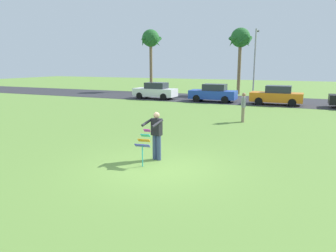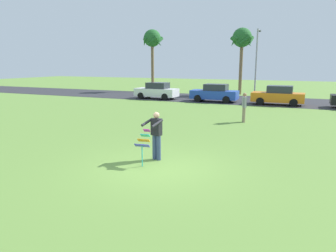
% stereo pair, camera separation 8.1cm
% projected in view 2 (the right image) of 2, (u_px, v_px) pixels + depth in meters
% --- Properties ---
extents(ground_plane, '(120.00, 120.00, 0.00)m').
position_uv_depth(ground_plane, '(158.00, 168.00, 10.41)').
color(ground_plane, olive).
extents(road_strip, '(120.00, 8.00, 0.01)m').
position_uv_depth(road_strip, '(256.00, 101.00, 29.35)').
color(road_strip, '#2D2D33').
rests_on(road_strip, ground).
extents(person_kite_flyer, '(0.63, 0.72, 1.73)m').
position_uv_depth(person_kite_flyer, '(156.00, 134.00, 11.09)').
color(person_kite_flyer, '#384772').
rests_on(person_kite_flyer, ground).
extents(kite_held, '(0.53, 0.68, 1.20)m').
position_uv_depth(kite_held, '(144.00, 142.00, 10.52)').
color(kite_held, '#D83399').
rests_on(kite_held, ground).
extents(parked_car_white, '(4.23, 1.89, 1.60)m').
position_uv_depth(parked_car_white, '(157.00, 91.00, 30.74)').
color(parked_car_white, white).
rests_on(parked_car_white, ground).
extents(parked_car_blue, '(4.22, 1.87, 1.60)m').
position_uv_depth(parked_car_blue, '(215.00, 93.00, 28.40)').
color(parked_car_blue, '#2347B7').
rests_on(parked_car_blue, ground).
extents(parked_car_orange, '(4.21, 1.85, 1.60)m').
position_uv_depth(parked_car_orange, '(278.00, 96.00, 26.21)').
color(parked_car_orange, orange).
rests_on(parked_car_orange, ground).
extents(palm_tree_left_near, '(2.58, 2.71, 7.54)m').
position_uv_depth(palm_tree_left_near, '(152.00, 41.00, 38.55)').
color(palm_tree_left_near, brown).
rests_on(palm_tree_left_near, ground).
extents(palm_tree_right_near, '(2.58, 2.71, 7.26)m').
position_uv_depth(palm_tree_right_near, '(242.00, 40.00, 34.26)').
color(palm_tree_right_near, brown).
rests_on(palm_tree_right_near, ground).
extents(streetlight_pole, '(0.24, 1.65, 7.00)m').
position_uv_depth(streetlight_pole, '(257.00, 58.00, 33.25)').
color(streetlight_pole, '#9E9EA3').
rests_on(streetlight_pole, ground).
extents(person_walker_near, '(0.32, 0.54, 1.73)m').
position_uv_depth(person_walker_near, '(244.00, 106.00, 18.35)').
color(person_walker_near, gray).
rests_on(person_walker_near, ground).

